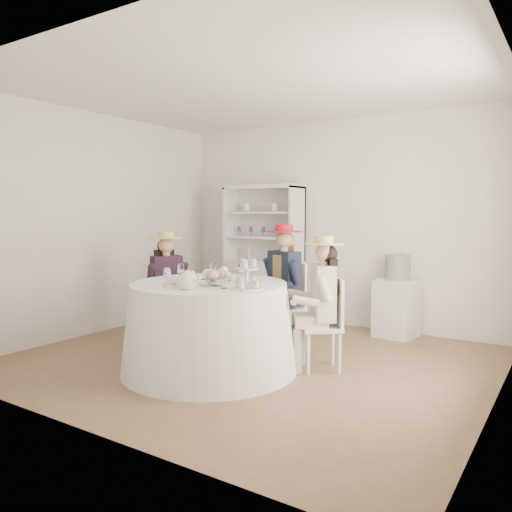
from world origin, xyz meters
The scene contains 23 objects.
ground centered at (0.00, 0.00, 0.00)m, with size 4.50×4.50×0.00m, color brown.
ceiling centered at (0.00, 0.00, 2.70)m, with size 4.50×4.50×0.00m, color white.
wall_back centered at (0.00, 2.00, 1.35)m, with size 4.50×4.50×0.00m, color white.
wall_front centered at (0.00, -2.00, 1.35)m, with size 4.50×4.50×0.00m, color white.
wall_left centered at (-2.25, 0.00, 1.35)m, with size 4.50×4.50×0.00m, color white.
wall_right centered at (2.25, 0.00, 1.35)m, with size 4.50×4.50×0.00m, color white.
tea_table centered at (-0.14, -0.49, 0.42)m, with size 1.65×1.65×0.84m.
hutch centered at (-0.92, 1.71, 0.66)m, with size 1.19×0.65×1.86m.
side_table centered at (0.94, 1.75, 0.35)m, with size 0.44×0.44×0.69m, color silver.
hatbox centered at (0.94, 1.75, 0.84)m, with size 0.30×0.30×0.30m, color black.
guest_left centered at (-1.09, -0.04, 0.72)m, with size 0.54×0.49×1.28m.
guest_mid centered at (0.05, 0.55, 0.77)m, with size 0.51×0.56×1.36m.
guest_right centered at (0.74, 0.09, 0.72)m, with size 0.55×0.52×1.27m.
spare_chair centered at (-0.67, 1.05, 0.57)m, with size 0.61×0.61×1.06m.
teacup_a centered at (-0.44, -0.41, 0.87)m, with size 0.10×0.10×0.08m, color white.
teacup_b centered at (-0.13, -0.21, 0.87)m, with size 0.07×0.07×0.07m, color white.
teacup_c centered at (0.14, -0.37, 0.87)m, with size 0.08×0.08×0.06m, color white.
flower_bowl centered at (0.03, -0.59, 0.86)m, with size 0.21×0.21×0.05m, color white.
flower_arrangement centered at (0.03, -0.58, 0.94)m, with size 0.21×0.21×0.08m.
table_teapot centered at (-0.03, -0.92, 0.91)m, with size 0.23×0.17×0.17m.
sandwich_plate centered at (-0.24, -0.79, 0.85)m, with size 0.29×0.29×0.06m.
cupcake_stand centered at (0.38, -0.63, 0.93)m, with size 0.27×0.27×0.25m.
stemware_set centered at (-0.14, -0.49, 0.91)m, with size 0.83×0.83×0.15m.
Camera 1 is at (2.75, -4.13, 1.49)m, focal length 35.00 mm.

